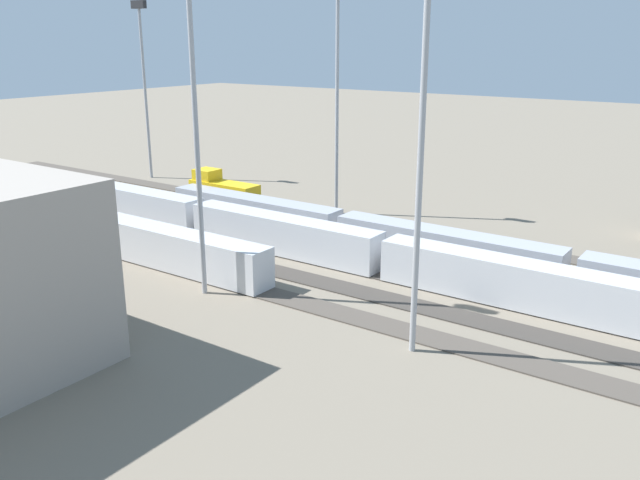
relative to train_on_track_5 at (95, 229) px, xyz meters
The scene contains 15 objects.
ground_plane 21.81m from the train_on_track_5, 144.85° to the right, with size 400.00×400.00×0.00m, color #756B5B.
track_bed_0 30.73m from the train_on_track_5, 125.38° to the right, with size 140.00×2.80×0.12m, color #4C443D.
track_bed_1 26.82m from the train_on_track_5, 131.60° to the right, with size 140.00×2.80×0.12m, color #4C443D.
track_bed_2 23.33m from the train_on_track_5, 139.81° to the right, with size 140.00×2.80×0.12m, color #3D3833.
track_bed_3 20.47m from the train_on_track_5, 150.61° to the right, with size 140.00×2.80×0.12m, color #3D3833.
track_bed_4 18.55m from the train_on_track_5, 164.27° to the right, with size 140.00×2.80×0.12m, color #3D3833.
track_bed_5 17.86m from the train_on_track_5, behind, with size 140.00×2.80×0.12m, color #4C443D.
train_on_track_5 is the anchor object (origin of this frame).
train_on_track_1 20.00m from the train_on_track_5, 89.90° to the right, with size 10.00×3.00×5.00m.
train_on_track_3 31.50m from the train_on_track_5, 161.49° to the right, with size 95.60×3.00×3.80m.
train_on_track_2 36.99m from the train_on_track_5, 156.08° to the right, with size 71.40×3.06×3.80m.
light_mast_0 33.86m from the train_on_track_5, 115.87° to the right, with size 2.80×0.70×27.61m.
light_mast_1 42.62m from the train_on_track_5, behind, with size 2.80×0.70×28.04m.
light_mast_2 40.66m from the train_on_track_5, 50.03° to the right, with size 2.80×0.70×27.17m.
light_mast_3 25.06m from the train_on_track_5, behind, with size 2.80×0.70×28.21m.
Camera 1 is at (-41.25, 54.37, 21.59)m, focal length 37.10 mm.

